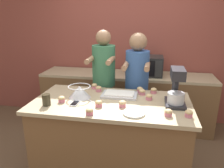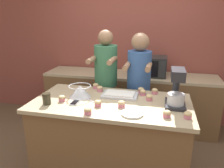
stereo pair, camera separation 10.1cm
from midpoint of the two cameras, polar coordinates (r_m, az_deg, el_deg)
name	(u,v)px [view 1 (the left image)]	position (r m, az deg, el deg)	size (l,w,h in m)	color
back_wall	(129,44)	(3.85, 3.74, 10.36)	(10.00, 0.06, 2.70)	brown
island_counter	(111,139)	(2.57, -1.35, -14.29)	(1.69, 0.87, 0.95)	brown
back_counter	(126,100)	(3.74, 2.80, -4.09)	(2.80, 0.60, 0.91)	brown
person_left	(104,88)	(3.00, -3.09, -0.96)	(0.32, 0.49, 1.66)	#232328
person_right	(136,90)	(2.93, 5.42, -1.63)	(0.32, 0.49, 1.63)	#33384C
stand_mixer	(176,89)	(2.29, 15.24, -1.28)	(0.20, 0.30, 0.39)	#232328
mixing_bowl	(80,91)	(2.47, -9.64, -1.91)	(0.25, 0.25, 0.14)	#BCBCC1
baking_tray	(119,94)	(2.49, 0.79, -2.76)	(0.40, 0.25, 0.04)	#BCBCC1
microwave_oven	(147,66)	(3.53, 8.29, 4.75)	(0.50, 0.38, 0.31)	black
cell_phone	(75,103)	(2.32, -10.91, -4.99)	(0.07, 0.15, 0.01)	silver
drinking_glass	(46,100)	(2.34, -17.97, -3.95)	(0.08, 0.08, 0.12)	#332D1E
small_plate	(134,113)	(2.06, 4.32, -7.61)	(0.21, 0.21, 0.02)	white
knife	(87,100)	(2.41, -7.69, -4.09)	(0.19, 0.14, 0.01)	#BCBCC1
cupcake_0	(154,90)	(2.61, 9.73, -1.69)	(0.07, 0.07, 0.07)	#D17084
cupcake_1	(168,113)	(2.06, 13.16, -7.29)	(0.07, 0.07, 0.07)	#D17084
cupcake_2	(99,103)	(2.22, -4.80, -5.08)	(0.07, 0.07, 0.07)	#D17084
cupcake_3	(142,92)	(2.55, 6.78, -2.07)	(0.07, 0.07, 0.07)	#D17084
cupcake_4	(62,99)	(2.39, -14.23, -3.86)	(0.07, 0.07, 0.07)	#D17084
cupcake_5	(94,86)	(2.75, -5.67, -0.53)	(0.07, 0.07, 0.07)	#D17084
cupcake_6	(149,97)	(2.41, 8.48, -3.33)	(0.07, 0.07, 0.07)	#D17084
cupcake_7	(189,113)	(2.10, 18.15, -7.32)	(0.07, 0.07, 0.07)	#D17084
cupcake_8	(90,111)	(2.05, -7.31, -7.11)	(0.07, 0.07, 0.07)	#D17084
cupcake_9	(122,104)	(2.20, 1.41, -5.17)	(0.07, 0.07, 0.07)	#D17084
cupcake_10	(140,90)	(2.62, 6.21, -1.47)	(0.07, 0.07, 0.07)	#D17084
cupcake_11	(99,89)	(2.64, -4.59, -1.24)	(0.07, 0.07, 0.07)	#D17084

